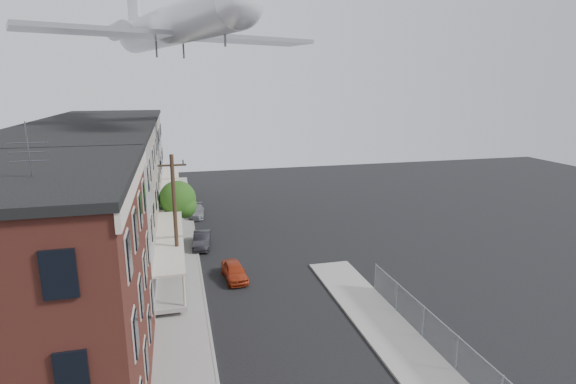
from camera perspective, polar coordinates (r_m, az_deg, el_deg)
The scene contains 17 objects.
sidewalk_left at distance 37.66m, azimuth -13.63°, elevation -7.55°, with size 3.00×62.00×0.12m, color gray.
sidewalk_right at distance 24.28m, azimuth 15.96°, elevation -20.16°, with size 3.00×26.00×0.12m, color gray.
curb_left at distance 37.67m, azimuth -11.41°, elevation -7.41°, with size 0.15×62.00×0.14m, color gray.
curb_right at distance 23.67m, azimuth 12.70°, elevation -20.90°, with size 0.15×26.00×0.14m, color gray.
corner_building at distance 21.07m, azimuth -31.99°, elevation -11.43°, with size 10.31×12.30×12.15m.
row_house_a at distance 29.68m, azimuth -26.54°, elevation -4.00°, with size 11.98×7.00×10.30m.
row_house_b at distance 36.32m, azimuth -24.30°, elevation -0.79°, with size 11.98×7.00×10.30m.
row_house_c at distance 43.06m, azimuth -22.76°, elevation 1.43°, with size 11.98×7.00×10.30m.
row_house_d at distance 49.88m, azimuth -21.64°, elevation 3.04°, with size 11.98×7.00×10.30m.
row_house_e at distance 56.74m, azimuth -20.78°, elevation 4.26°, with size 11.98×7.00×10.30m.
chainlink_fence at distance 23.81m, azimuth 20.67°, elevation -18.61°, with size 0.06×18.06×1.90m.
utility_pole at distance 30.50m, azimuth -14.12°, elevation -3.41°, with size 1.80×0.26×9.00m.
street_tree at distance 40.40m, azimuth -13.66°, elevation -1.08°, with size 3.22×3.20×5.20m.
car_near at distance 32.12m, azimuth -6.82°, elevation -9.94°, with size 1.44×3.57×1.22m, color #A73215.
car_mid at distance 38.60m, azimuth -10.88°, elevation -5.98°, with size 1.35×3.87×1.27m, color black.
car_far at distance 47.49m, azimuth -11.57°, elevation -2.42°, with size 1.57×3.85×1.12m, color gray.
airplane at distance 40.06m, azimuth -14.73°, elevation 19.80°, with size 23.11×26.45×7.68m.
Camera 1 is at (-5.32, -11.26, 13.28)m, focal length 28.00 mm.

